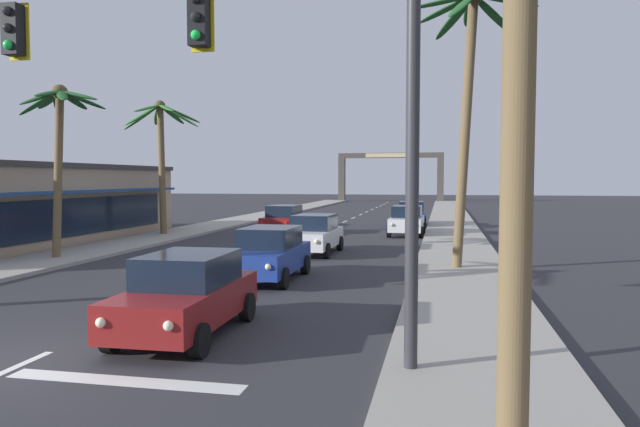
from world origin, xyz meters
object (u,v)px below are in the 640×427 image
at_px(storefront_strip_left, 8,204).
at_px(sedan_parked_mid_kerb, 411,214).
at_px(traffic_signal_mast, 210,61).
at_px(sedan_fifth_in_queue, 314,234).
at_px(palm_left_third, 161,137).
at_px(town_gateway_arch, 390,170).
at_px(palm_left_second, 59,126).
at_px(sedan_parked_nearest_kerb, 407,220).
at_px(sedan_oncoming_far, 285,219).
at_px(sedan_lead_at_stop_bar, 187,294).
at_px(palm_right_second, 469,65).
at_px(sedan_third_in_queue, 269,253).

bearing_deg(storefront_strip_left, sedan_parked_mid_kerb, 37.95).
bearing_deg(traffic_signal_mast, sedan_fifth_in_queue, 95.51).
relative_size(sedan_fifth_in_queue, palm_left_third, 0.59).
relative_size(traffic_signal_mast, sedan_fifth_in_queue, 2.45).
relative_size(palm_left_third, town_gateway_arch, 0.52).
bearing_deg(palm_left_second, storefront_strip_left, 142.48).
bearing_deg(sedan_parked_nearest_kerb, sedan_oncoming_far, -174.65).
distance_m(sedan_oncoming_far, sedan_parked_nearest_kerb, 7.04).
height_order(sedan_fifth_in_queue, sedan_parked_mid_kerb, same).
height_order(sedan_lead_at_stop_bar, sedan_parked_nearest_kerb, same).
relative_size(palm_left_second, storefront_strip_left, 0.35).
xyz_separation_m(palm_right_second, town_gateway_arch, (-7.98, 62.14, -2.71)).
bearing_deg(storefront_strip_left, palm_right_second, -11.45).
relative_size(sedan_fifth_in_queue, sedan_parked_mid_kerb, 1.00).
xyz_separation_m(storefront_strip_left, town_gateway_arch, (13.90, 57.71, 2.41)).
height_order(palm_left_second, storefront_strip_left, palm_left_second).
xyz_separation_m(sedan_fifth_in_queue, storefront_strip_left, (-15.66, 0.79, 1.14)).
bearing_deg(palm_left_third, storefront_strip_left, -137.67).
relative_size(sedan_fifth_in_queue, palm_right_second, 0.46).
xyz_separation_m(traffic_signal_mast, palm_left_second, (-10.72, 11.01, 0.02)).
xyz_separation_m(sedan_parked_mid_kerb, storefront_strip_left, (-19.00, -14.82, 1.14)).
bearing_deg(palm_left_second, sedan_lead_at_stop_bar, -44.61).
bearing_deg(palm_right_second, sedan_third_in_queue, -153.51).
xyz_separation_m(sedan_parked_nearest_kerb, sedan_parked_mid_kerb, (-0.08, 6.48, 0.00)).
bearing_deg(sedan_fifth_in_queue, sedan_oncoming_far, 112.94).
relative_size(palm_left_second, palm_left_third, 0.91).
bearing_deg(sedan_fifth_in_queue, palm_left_third, 149.26).
bearing_deg(palm_left_second, sedan_fifth_in_queue, 23.98).
height_order(sedan_parked_mid_kerb, storefront_strip_left, storefront_strip_left).
height_order(traffic_signal_mast, sedan_lead_at_stop_bar, traffic_signal_mast).
height_order(sedan_oncoming_far, palm_right_second, palm_right_second).
bearing_deg(storefront_strip_left, town_gateway_arch, 76.46).
bearing_deg(sedan_parked_nearest_kerb, sedan_third_in_queue, -102.18).
bearing_deg(sedan_parked_mid_kerb, palm_left_second, -122.57).
bearing_deg(sedan_parked_mid_kerb, town_gateway_arch, 96.79).
bearing_deg(town_gateway_arch, palm_right_second, -82.68).
relative_size(sedan_oncoming_far, town_gateway_arch, 0.31).
bearing_deg(sedan_third_in_queue, palm_left_second, 164.20).
distance_m(sedan_fifth_in_queue, sedan_parked_nearest_kerb, 9.75).
relative_size(sedan_parked_mid_kerb, storefront_strip_left, 0.23).
height_order(sedan_fifth_in_queue, palm_left_third, palm_left_third).
height_order(sedan_parked_mid_kerb, town_gateway_arch, town_gateway_arch).
bearing_deg(storefront_strip_left, sedan_lead_at_stop_bar, -41.94).
relative_size(traffic_signal_mast, palm_left_second, 1.60).
xyz_separation_m(traffic_signal_mast, palm_left_third, (-11.46, 21.08, 0.29)).
distance_m(sedan_parked_nearest_kerb, palm_left_second, 18.87).
relative_size(sedan_parked_nearest_kerb, sedan_parked_mid_kerb, 0.99).
height_order(sedan_lead_at_stop_bar, sedan_oncoming_far, same).
height_order(traffic_signal_mast, palm_left_second, traffic_signal_mast).
xyz_separation_m(traffic_signal_mast, sedan_parked_nearest_kerb, (1.96, 24.26, -4.38)).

